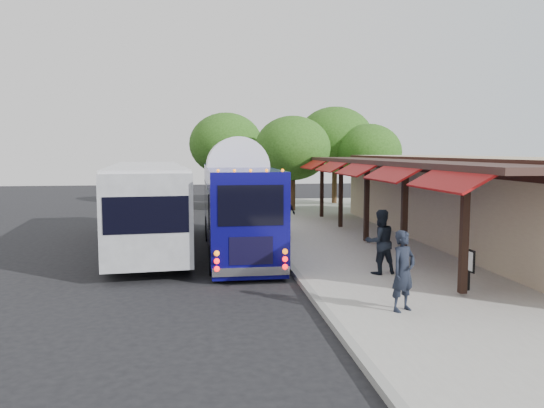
{
  "coord_description": "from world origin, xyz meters",
  "views": [
    {
      "loc": [
        -2.79,
        -16.47,
        3.84
      ],
      "look_at": [
        -0.1,
        3.7,
        1.8
      ],
      "focal_mm": 35.0,
      "sensor_mm": 36.0,
      "label": 1
    }
  ],
  "objects_px": {
    "ped_d": "(274,201)",
    "ped_a": "(403,271)",
    "coach_bus": "(237,202)",
    "sign_board": "(469,263)",
    "ped_b": "(380,242)",
    "ped_c": "(285,215)",
    "city_bus": "(148,202)"
  },
  "relations": [
    {
      "from": "ped_c",
      "to": "ped_d",
      "type": "distance_m",
      "value": 6.32
    },
    {
      "from": "ped_c",
      "to": "sign_board",
      "type": "distance_m",
      "value": 10.08
    },
    {
      "from": "city_bus",
      "to": "ped_c",
      "type": "bearing_deg",
      "value": 5.25
    },
    {
      "from": "ped_a",
      "to": "ped_b",
      "type": "bearing_deg",
      "value": 50.6
    },
    {
      "from": "ped_b",
      "to": "sign_board",
      "type": "height_order",
      "value": "ped_b"
    },
    {
      "from": "ped_c",
      "to": "sign_board",
      "type": "xyz_separation_m",
      "value": [
        3.44,
        -9.47,
        -0.21
      ]
    },
    {
      "from": "sign_board",
      "to": "ped_d",
      "type": "bearing_deg",
      "value": 97.05
    },
    {
      "from": "ped_d",
      "to": "ped_a",
      "type": "bearing_deg",
      "value": 102.35
    },
    {
      "from": "ped_c",
      "to": "coach_bus",
      "type": "bearing_deg",
      "value": 11.74
    },
    {
      "from": "ped_a",
      "to": "sign_board",
      "type": "bearing_deg",
      "value": 3.54
    },
    {
      "from": "city_bus",
      "to": "sign_board",
      "type": "relative_size",
      "value": 11.27
    },
    {
      "from": "city_bus",
      "to": "ped_b",
      "type": "distance_m",
      "value": 9.73
    },
    {
      "from": "ped_a",
      "to": "ped_d",
      "type": "distance_m",
      "value": 17.3
    },
    {
      "from": "ped_b",
      "to": "ped_a",
      "type": "bearing_deg",
      "value": 70.46
    },
    {
      "from": "coach_bus",
      "to": "ped_d",
      "type": "height_order",
      "value": "coach_bus"
    },
    {
      "from": "ped_a",
      "to": "ped_d",
      "type": "xyz_separation_m",
      "value": [
        -0.66,
        17.28,
        0.03
      ]
    },
    {
      "from": "ped_c",
      "to": "ped_b",
      "type": "bearing_deg",
      "value": 71.34
    },
    {
      "from": "ped_d",
      "to": "sign_board",
      "type": "height_order",
      "value": "ped_d"
    },
    {
      "from": "coach_bus",
      "to": "sign_board",
      "type": "height_order",
      "value": "coach_bus"
    },
    {
      "from": "ped_a",
      "to": "coach_bus",
      "type": "bearing_deg",
      "value": 81.72
    },
    {
      "from": "ped_a",
      "to": "sign_board",
      "type": "relative_size",
      "value": 1.7
    },
    {
      "from": "ped_b",
      "to": "ped_c",
      "type": "distance_m",
      "value": 7.51
    },
    {
      "from": "coach_bus",
      "to": "city_bus",
      "type": "height_order",
      "value": "coach_bus"
    },
    {
      "from": "ped_a",
      "to": "sign_board",
      "type": "distance_m",
      "value": 2.84
    },
    {
      "from": "city_bus",
      "to": "sign_board",
      "type": "bearing_deg",
      "value": -47.97
    },
    {
      "from": "ped_b",
      "to": "ped_c",
      "type": "relative_size",
      "value": 1.02
    },
    {
      "from": "ped_d",
      "to": "sign_board",
      "type": "xyz_separation_m",
      "value": [
        3.07,
        -15.78,
        -0.22
      ]
    },
    {
      "from": "city_bus",
      "to": "ped_b",
      "type": "bearing_deg",
      "value": -45.33
    },
    {
      "from": "ped_b",
      "to": "ped_c",
      "type": "xyz_separation_m",
      "value": [
        -1.75,
        7.3,
        -0.02
      ]
    },
    {
      "from": "city_bus",
      "to": "ped_c",
      "type": "distance_m",
      "value": 5.83
    },
    {
      "from": "coach_bus",
      "to": "sign_board",
      "type": "bearing_deg",
      "value": -52.91
    },
    {
      "from": "sign_board",
      "to": "city_bus",
      "type": "bearing_deg",
      "value": 133.38
    }
  ]
}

